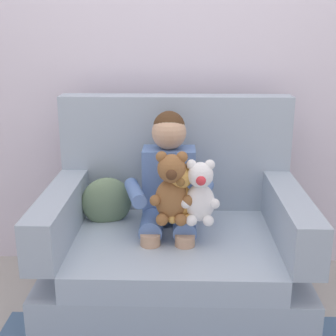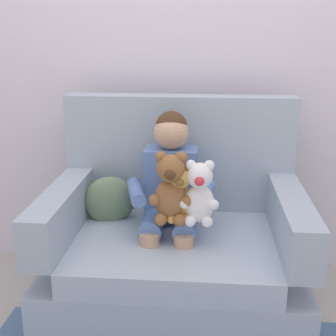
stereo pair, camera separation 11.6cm
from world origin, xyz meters
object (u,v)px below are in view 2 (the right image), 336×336
object	(u,v)px
throw_pillow	(110,200)
plush_white	(199,194)
armchair	(175,250)
seated_child	(170,188)
plush_brown	(171,189)
plush_honey	(180,194)

from	to	relation	value
throw_pillow	plush_white	bearing A→B (deg)	-29.67
armchair	seated_child	xyz separation A→B (m)	(-0.03, 0.02, 0.33)
armchair	seated_child	distance (m)	0.33
plush_white	throw_pillow	size ratio (longest dim) A/B	1.15
plush_white	armchair	bearing A→B (deg)	106.18
armchair	plush_brown	distance (m)	0.41
plush_brown	plush_honey	xyz separation A→B (m)	(0.04, 0.02, -0.03)
seated_child	plush_brown	world-z (taller)	seated_child
armchair	plush_honey	distance (m)	0.38
armchair	plush_brown	bearing A→B (deg)	-94.25
seated_child	plush_brown	bearing A→B (deg)	-89.97
armchair	plush_honey	xyz separation A→B (m)	(0.03, -0.13, 0.35)
seated_child	throw_pillow	xyz separation A→B (m)	(-0.32, 0.10, -0.11)
throw_pillow	plush_honey	bearing A→B (deg)	-32.79
throw_pillow	seated_child	bearing A→B (deg)	-16.49
armchair	plush_brown	xyz separation A→B (m)	(-0.01, -0.15, 0.38)
seated_child	plush_white	xyz separation A→B (m)	(0.15, -0.17, 0.04)
seated_child	throw_pillow	size ratio (longest dim) A/B	3.17
armchair	plush_white	xyz separation A→B (m)	(0.12, -0.16, 0.36)
plush_brown	plush_honey	bearing A→B (deg)	12.80
plush_honey	throw_pillow	size ratio (longest dim) A/B	1.06
plush_brown	armchair	bearing A→B (deg)	77.50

